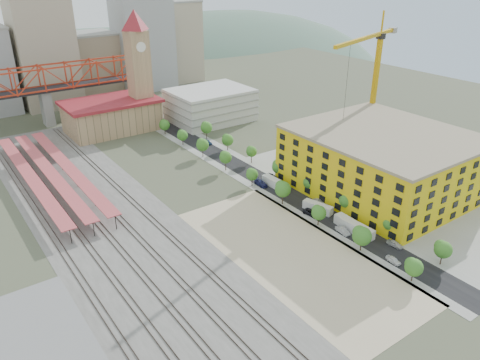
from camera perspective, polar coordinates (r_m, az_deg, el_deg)
ground at (r=140.51m, az=-0.74°, el=-2.56°), size 400.00×400.00×0.00m
ballast_strip at (r=140.81m, az=-17.08°, el=-3.71°), size 36.00×165.00×0.06m
dirt_lot at (r=117.28m, az=6.56°, el=-8.95°), size 28.00×67.00×0.06m
street_asphalt at (r=159.82m, az=0.89°, el=1.06°), size 12.00×170.00×0.06m
sidewalk_west at (r=156.91m, az=-0.72°, el=0.58°), size 3.00×170.00×0.04m
sidewalk_east at (r=162.87m, az=2.45°, el=1.52°), size 3.00×170.00×0.04m
construction_pad at (r=156.34m, az=17.28°, el=-0.74°), size 50.00×90.00×0.06m
rail_tracks at (r=140.32m, az=-17.78°, el=-3.87°), size 26.56×160.00×0.18m
platform_canopies at (r=162.26m, az=-22.21°, el=0.99°), size 16.00×80.00×4.12m
station_hall at (r=204.17m, az=-15.34°, el=7.63°), size 38.00×24.00×13.10m
clock_tower at (r=201.75m, az=-12.34°, el=14.22°), size 12.00×12.00×52.00m
parking_garage at (r=210.80m, az=-3.64°, el=9.13°), size 34.00×26.00×14.00m
truss_bridge at (r=217.16m, az=-22.96°, el=10.93°), size 94.00×9.60×25.60m
construction_building at (r=150.36m, az=17.02°, el=2.18°), size 44.60×50.60×18.80m
warehouse at (r=96.06m, az=-24.76°, el=-18.80°), size 22.00×32.00×5.00m
street_trees at (r=152.66m, az=3.12°, el=-0.21°), size 15.40×124.40×8.00m
skyline at (r=260.12m, az=-18.16°, el=14.67°), size 133.00×46.00×60.00m
distant_hills at (r=407.01m, az=-16.60°, el=3.37°), size 647.00×264.00×227.00m
tower_crane at (r=171.28m, az=15.93°, el=12.73°), size 45.37×16.06×50.33m
site_trailer_a at (r=127.72m, az=14.08°, el=-5.79°), size 2.81×10.10×2.75m
site_trailer_b at (r=128.98m, az=13.31°, el=-5.37°), size 3.07×10.12×2.74m
site_trailer_c at (r=136.22m, az=9.46°, el=-3.32°), size 4.62×9.23×2.44m
site_trailer_d at (r=148.91m, az=4.22°, el=-0.37°), size 2.58×9.69×2.65m
car_0 at (r=119.03m, az=18.19°, el=-9.28°), size 1.86×4.06×1.35m
car_1 at (r=127.22m, az=12.41°, el=-6.05°), size 2.13×4.79×1.53m
car_2 at (r=134.08m, az=8.76°, el=-3.99°), size 3.28×5.72×1.50m
car_3 at (r=149.62m, az=2.57°, el=-0.42°), size 2.50×5.55×1.58m
car_4 at (r=125.20m, az=18.36°, el=-7.43°), size 2.07×4.36×1.44m
car_5 at (r=140.03m, az=9.55°, el=-2.73°), size 1.71×4.32×1.40m
car_6 at (r=154.32m, az=3.91°, el=0.37°), size 3.22×5.68×1.50m
car_7 at (r=184.31m, az=-3.94°, el=4.61°), size 2.04×4.56×1.30m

